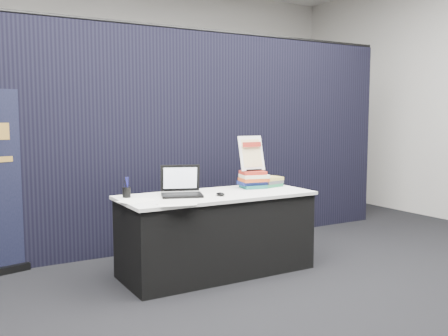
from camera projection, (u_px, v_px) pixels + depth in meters
floor at (248, 290)px, 4.23m from camera, size 8.00×8.00×0.00m
wall_back at (104, 97)px, 7.48m from camera, size 8.00×0.02×3.50m
drape_partition at (170, 140)px, 5.48m from camera, size 6.00×0.08×2.40m
display_table at (217, 233)px, 4.66m from camera, size 1.80×0.75×0.75m
laptop at (180, 189)px, 4.50m from camera, size 0.42×0.40×0.27m
mouse at (220, 194)px, 4.49m from camera, size 0.08×0.11×0.03m
brochure_left at (137, 201)px, 4.23m from camera, size 0.34×0.29×0.00m
brochure_mid at (178, 202)px, 4.15m from camera, size 0.42×0.39×0.00m
brochure_right at (177, 204)px, 4.08m from camera, size 0.34×0.28×0.00m
pen_cup at (127, 192)px, 4.40m from camera, size 0.09×0.09×0.09m
book_stack_tall at (253, 179)px, 4.98m from camera, size 0.28×0.24×0.17m
book_stack_short at (270, 182)px, 5.08m from camera, size 0.27×0.23×0.10m
info_sign at (251, 154)px, 4.98m from camera, size 0.27×0.14×0.36m
stacking_chair at (261, 208)px, 5.49m from camera, size 0.38×0.39×0.82m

